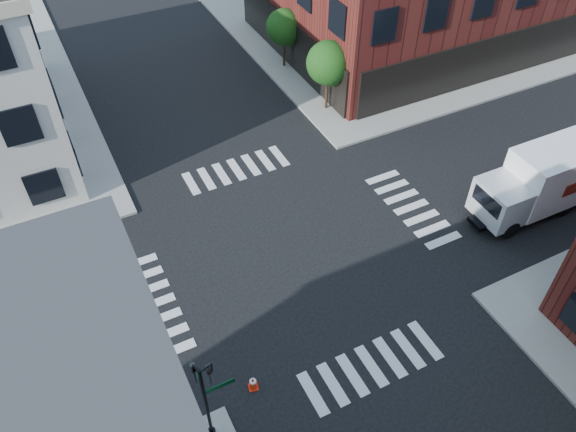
{
  "coord_description": "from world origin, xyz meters",
  "views": [
    {
      "loc": [
        -8.44,
        -16.22,
        20.24
      ],
      "look_at": [
        -0.25,
        0.03,
        2.5
      ],
      "focal_mm": 35.0,
      "sensor_mm": 36.0,
      "label": 1
    }
  ],
  "objects": [
    {
      "name": "ground",
      "position": [
        0.0,
        0.0,
        0.0
      ],
      "size": [
        120.0,
        120.0,
        0.0
      ],
      "primitive_type": "plane",
      "color": "black",
      "rests_on": "ground"
    },
    {
      "name": "sidewalk_ne",
      "position": [
        21.0,
        21.0,
        0.07
      ],
      "size": [
        30.0,
        30.0,
        0.15
      ],
      "primitive_type": "cube",
      "color": "gray",
      "rests_on": "ground"
    },
    {
      "name": "tree_near",
      "position": [
        7.56,
        9.98,
        3.16
      ],
      "size": [
        2.69,
        2.69,
        4.49
      ],
      "color": "black",
      "rests_on": "ground"
    },
    {
      "name": "tree_far",
      "position": [
        7.56,
        15.98,
        2.87
      ],
      "size": [
        2.43,
        2.43,
        4.07
      ],
      "color": "black",
      "rests_on": "ground"
    },
    {
      "name": "signal_pole",
      "position": [
        -6.72,
        -6.68,
        2.86
      ],
      "size": [
        1.29,
        1.24,
        4.6
      ],
      "color": "black",
      "rests_on": "ground"
    },
    {
      "name": "box_truck",
      "position": [
        13.11,
        -2.9,
        1.89
      ],
      "size": [
        8.08,
        2.6,
        3.63
      ],
      "rotation": [
        0.0,
        0.0,
        -0.01
      ],
      "color": "white",
      "rests_on": "ground"
    },
    {
      "name": "traffic_cone",
      "position": [
        -4.66,
        -5.7,
        0.33
      ],
      "size": [
        0.44,
        0.44,
        0.69
      ],
      "rotation": [
        0.0,
        0.0,
        -0.18
      ],
      "color": "#FB290B",
      "rests_on": "ground"
    }
  ]
}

